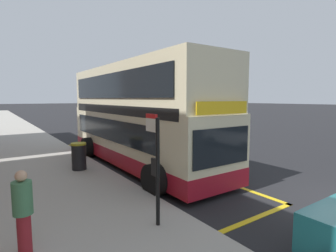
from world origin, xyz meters
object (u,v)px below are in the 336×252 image
(bus_stop_sign, at_px, (156,159))
(litter_bin, at_px, (79,156))
(pedestrian_waiting_near_sign, at_px, (23,210))
(double_decker_bus, at_px, (138,119))

(bus_stop_sign, relative_size, litter_bin, 2.32)
(pedestrian_waiting_near_sign, distance_m, litter_bin, 5.82)
(bus_stop_sign, bearing_deg, double_decker_bus, 65.69)
(double_decker_bus, relative_size, litter_bin, 9.48)
(bus_stop_sign, height_order, litter_bin, bus_stop_sign)
(double_decker_bus, xyz_separation_m, litter_bin, (-2.58, 0.18, -1.38))
(double_decker_bus, height_order, pedestrian_waiting_near_sign, double_decker_bus)
(pedestrian_waiting_near_sign, xyz_separation_m, litter_bin, (2.48, 5.26, -0.31))
(bus_stop_sign, bearing_deg, litter_bin, 91.24)
(double_decker_bus, distance_m, pedestrian_waiting_near_sign, 7.24)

